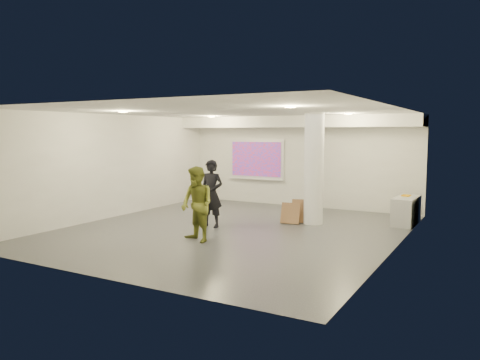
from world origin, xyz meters
The scene contains 19 objects.
floor centered at (0.00, 0.00, 0.00)m, with size 8.00×9.00×0.01m, color #33353A.
ceiling centered at (0.00, 0.00, 3.00)m, with size 8.00×9.00×0.01m, color silver.
wall_back centered at (0.00, 4.50, 1.50)m, with size 8.00×0.01×3.00m, color silver.
wall_front centered at (0.00, -4.50, 1.50)m, with size 8.00×0.01×3.00m, color silver.
wall_left centered at (-4.00, 0.00, 1.50)m, with size 0.01×9.00×3.00m, color silver.
wall_right centered at (4.00, 0.00, 1.50)m, with size 0.01×9.00×3.00m, color silver.
soffit_band centered at (0.00, 3.95, 2.82)m, with size 8.00×1.10×0.36m, color white.
downlight_nw centered at (-2.20, 2.50, 2.98)m, with size 0.22×0.22×0.02m, color #F5CC86.
downlight_ne centered at (2.20, 2.50, 2.98)m, with size 0.22×0.22×0.02m, color #F5CC86.
downlight_sw centered at (-2.20, -1.50, 2.98)m, with size 0.22×0.22×0.02m, color #F5CC86.
downlight_se centered at (2.20, -1.50, 2.98)m, with size 0.22×0.22×0.02m, color #F5CC86.
column centered at (1.50, 1.80, 1.50)m, with size 0.52×0.52×3.00m, color white.
projection_screen centered at (-1.60, 4.45, 1.53)m, with size 2.10×0.13×1.42m.
credenza centered at (3.72, 2.95, 0.37)m, with size 0.53×1.28×0.75m, color #A0A2A5.
postit_pad centered at (3.67, 3.16, 0.76)m, with size 0.20×0.28×0.03m, color #FFAE00.
cardboard_back centered at (1.19, 1.82, 0.32)m, with size 0.59×0.05×0.65m, color brown.
cardboard_front centered at (0.95, 1.53, 0.28)m, with size 0.52×0.05×0.58m, color brown.
woman centered at (-0.69, 0.09, 0.88)m, with size 0.64×0.42×1.77m, color black.
man centered at (-0.07, -1.48, 0.86)m, with size 0.83×0.65×1.72m, color olive.
Camera 1 is at (5.87, -10.13, 2.48)m, focal length 35.00 mm.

